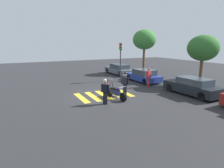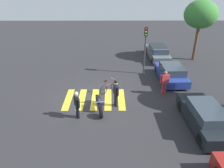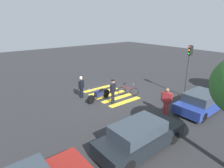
{
  "view_description": "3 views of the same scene",
  "coord_description": "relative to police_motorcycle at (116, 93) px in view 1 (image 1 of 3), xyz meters",
  "views": [
    {
      "loc": [
        13.16,
        -5.91,
        3.98
      ],
      "look_at": [
        -0.16,
        0.79,
        0.77
      ],
      "focal_mm": 30.77,
      "sensor_mm": 36.0,
      "label": 1
    },
    {
      "loc": [
        12.57,
        1.08,
        7.38
      ],
      "look_at": [
        0.29,
        1.16,
        1.29
      ],
      "focal_mm": 34.33,
      "sensor_mm": 36.0,
      "label": 2
    },
    {
      "loc": [
        8.46,
        11.07,
        5.58
      ],
      "look_at": [
        0.52,
        0.88,
        1.24
      ],
      "focal_mm": 29.87,
      "sensor_mm": 36.0,
      "label": 3
    }
  ],
  "objects": [
    {
      "name": "pedestrian_bystander",
      "position": [
        -2.02,
        4.45,
        0.56
      ],
      "size": [
        0.32,
        0.68,
        1.76
      ],
      "color": "#B22D33",
      "rests_on": "ground_plane"
    },
    {
      "name": "ground_plane",
      "position": [
        -1.33,
        -0.35,
        -0.46
      ],
      "size": [
        60.0,
        60.0,
        0.0
      ],
      "primitive_type": "plane",
      "color": "#2B2B2D"
    },
    {
      "name": "officer_on_foot",
      "position": [
        0.78,
        -1.2,
        0.52
      ],
      "size": [
        0.59,
        0.39,
        1.71
      ],
      "color": "black",
      "rests_on": "ground_plane"
    },
    {
      "name": "officer_by_motorcycle",
      "position": [
        -0.5,
        1.05,
        0.62
      ],
      "size": [
        0.65,
        0.36,
        1.84
      ],
      "color": "black",
      "rests_on": "ground_plane"
    },
    {
      "name": "police_motorcycle",
      "position": [
        0.0,
        0.0,
        0.0
      ],
      "size": [
        2.21,
        0.73,
        1.03
      ],
      "color": "black",
      "rests_on": "ground_plane"
    },
    {
      "name": "crosswalk_stripes",
      "position": [
        -1.33,
        -0.35,
        -0.45
      ],
      "size": [
        2.83,
        4.05,
        0.01
      ],
      "color": "yellow",
      "rests_on": "ground_plane"
    },
    {
      "name": "car_black_suv",
      "position": [
        1.68,
        5.81,
        0.2
      ],
      "size": [
        4.51,
        1.77,
        1.36
      ],
      "color": "black",
      "rests_on": "ground_plane"
    },
    {
      "name": "traffic_light_pole",
      "position": [
        -5.67,
        3.54,
        2.22
      ],
      "size": [
        0.36,
        0.32,
        3.96
      ],
      "color": "#38383D",
      "rests_on": "ground_plane"
    },
    {
      "name": "street_tree_near",
      "position": [
        -9.17,
        9.04,
        3.91
      ],
      "size": [
        3.03,
        3.03,
        5.69
      ],
      "color": "brown",
      "rests_on": "ground_plane"
    },
    {
      "name": "leaning_bicycle",
      "position": [
        -2.38,
        0.6,
        -0.09
      ],
      "size": [
        1.13,
        1.28,
        0.99
      ],
      "color": "black",
      "rests_on": "ground_plane"
    },
    {
      "name": "car_grey_coupe",
      "position": [
        -9.59,
        5.49,
        0.18
      ],
      "size": [
        4.74,
        1.81,
        1.32
      ],
      "color": "black",
      "rests_on": "ground_plane"
    },
    {
      "name": "car_blue_hatchback",
      "position": [
        -4.35,
        5.54,
        0.16
      ],
      "size": [
        4.15,
        1.9,
        1.29
      ],
      "color": "black",
      "rests_on": "ground_plane"
    },
    {
      "name": "street_tree_mid",
      "position": [
        -0.23,
        9.04,
        3.04
      ],
      "size": [
        2.76,
        2.76,
        4.69
      ],
      "color": "brown",
      "rests_on": "ground_plane"
    }
  ]
}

